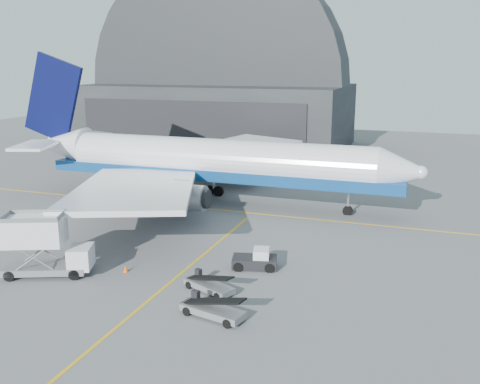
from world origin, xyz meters
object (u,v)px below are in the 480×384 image
at_px(pushback_tug, 256,260).
at_px(belt_loader_b, 209,285).
at_px(belt_loader_a, 212,309).
at_px(catering_truck, 43,246).
at_px(airliner, 203,161).

bearing_deg(pushback_tug, belt_loader_b, -122.87).
bearing_deg(belt_loader_a, pushback_tug, 102.45).
height_order(catering_truck, belt_loader_b, catering_truck).
xyz_separation_m(catering_truck, pushback_tug, (15.17, 6.96, -1.74)).
relative_size(catering_truck, pushback_tug, 1.82).
distance_m(pushback_tug, belt_loader_a, 9.22).
xyz_separation_m(belt_loader_a, belt_loader_b, (-1.80, 3.69, -0.04)).
distance_m(airliner, belt_loader_a, 30.28).
bearing_deg(pushback_tug, belt_loader_a, -104.71).
distance_m(belt_loader_a, belt_loader_b, 4.10).
height_order(airliner, catering_truck, airliner).
bearing_deg(airliner, pushback_tug, -55.47).
bearing_deg(pushback_tug, catering_truck, -169.76).
distance_m(airliner, pushback_tug, 22.35).
xyz_separation_m(airliner, catering_truck, (-2.74, -25.03, -2.59)).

